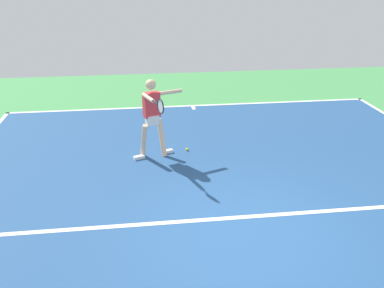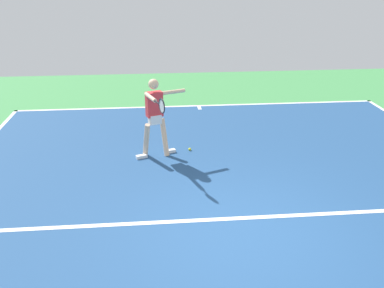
{
  "view_description": "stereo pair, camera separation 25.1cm",
  "coord_description": "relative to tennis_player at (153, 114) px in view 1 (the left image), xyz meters",
  "views": [
    {
      "loc": [
        1.53,
        5.25,
        3.83
      ],
      "look_at": [
        0.65,
        -1.54,
        0.9
      ],
      "focal_mm": 38.92,
      "sensor_mm": 36.0,
      "label": 1
    },
    {
      "loc": [
        1.28,
        5.27,
        3.83
      ],
      "look_at": [
        0.65,
        -1.54,
        0.9
      ],
      "focal_mm": 38.92,
      "sensor_mm": 36.0,
      "label": 2
    }
  ],
  "objects": [
    {
      "name": "tennis_player",
      "position": [
        0.0,
        0.0,
        0.0
      ],
      "size": [
        1.11,
        1.31,
        1.73
      ],
      "rotation": [
        0.0,
        0.0,
        0.35
      ],
      "color": "beige",
      "rests_on": "ground_plane"
    },
    {
      "name": "ground_plane",
      "position": [
        -1.29,
        3.04,
        -0.98
      ],
      "size": [
        21.37,
        21.37,
        0.0
      ],
      "primitive_type": "plane",
      "color": "#428E4C"
    },
    {
      "name": "court_surface",
      "position": [
        -1.29,
        3.04,
        -0.98
      ],
      "size": [
        10.69,
        13.1,
        0.0
      ],
      "primitive_type": "cube",
      "color": "navy",
      "rests_on": "ground_plane"
    },
    {
      "name": "tennis_ball_by_baseline",
      "position": [
        -0.74,
        -0.22,
        -0.95
      ],
      "size": [
        0.07,
        0.07,
        0.07
      ],
      "primitive_type": "sphere",
      "color": "yellow",
      "rests_on": "ground_plane"
    },
    {
      "name": "court_line_service",
      "position": [
        -1.29,
        2.59,
        -0.98
      ],
      "size": [
        8.01,
        0.1,
        0.01
      ],
      "primitive_type": "cube",
      "color": "white",
      "rests_on": "ground_plane"
    },
    {
      "name": "court_line_baseline_near",
      "position": [
        -1.29,
        -3.45,
        -0.98
      ],
      "size": [
        10.69,
        0.1,
        0.01
      ],
      "primitive_type": "cube",
      "color": "white",
      "rests_on": "ground_plane"
    },
    {
      "name": "court_line_centre_mark",
      "position": [
        -1.29,
        -3.25,
        -0.98
      ],
      "size": [
        0.1,
        0.3,
        0.01
      ],
      "primitive_type": "cube",
      "color": "white",
      "rests_on": "ground_plane"
    }
  ]
}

